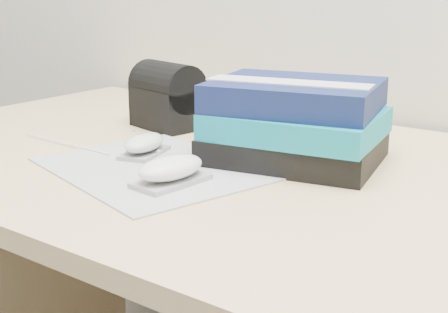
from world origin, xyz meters
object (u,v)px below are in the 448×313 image
Objects in this scene: mouse_rear at (144,144)px; mouse_front at (171,170)px; desk at (301,291)px; book_stack at (295,122)px; pouch at (168,96)px.

mouse_front is at bearing -33.53° from mouse_rear.
desk is 0.30m from book_stack.
mouse_rear is 0.36× the size of book_stack.
mouse_front reaches higher than mouse_rear.
pouch is (-0.11, 0.19, 0.04)m from mouse_rear.
desk is 0.35m from mouse_front.
pouch is at bearing 120.23° from mouse_rear.
book_stack is 1.96× the size of pouch.
pouch is at bearing 169.54° from book_stack.
mouse_rear is at bearing -150.13° from book_stack.
book_stack reaches higher than pouch.
pouch is (-0.33, 0.06, -0.00)m from book_stack.
mouse_rear is 0.22m from pouch.
book_stack is (0.08, 0.22, 0.04)m from mouse_front.
pouch is (-0.25, 0.28, 0.04)m from mouse_front.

